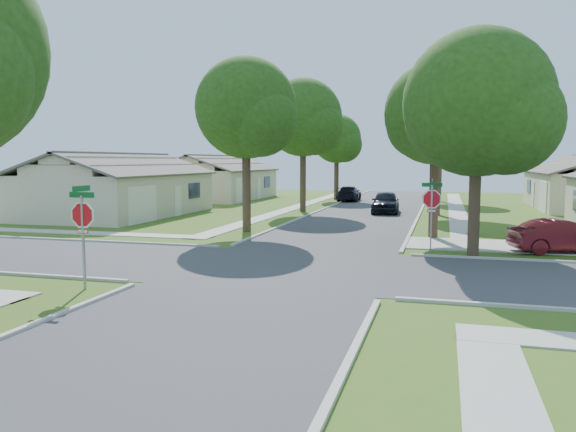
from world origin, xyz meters
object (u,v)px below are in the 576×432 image
at_px(tree_e_near, 437,118).
at_px(house_nw_far, 217,183).
at_px(stop_sign_ne, 432,202).
at_px(tree_w_mid, 304,121).
at_px(stop_sign_sw, 83,219).
at_px(tree_e_mid, 440,122).
at_px(car_curb_east, 385,202).
at_px(house_nw_near, 119,193).
at_px(tree_ne_corner, 479,110).
at_px(tree_w_far, 337,141).
at_px(car_curb_west, 349,194).
at_px(tree_w_near, 247,113).
at_px(tree_e_far, 441,135).
at_px(car_driveway, 564,236).

bearing_deg(tree_e_near, house_nw_far, 132.06).
xyz_separation_m(stop_sign_ne, tree_w_mid, (-9.34, 16.31, 4.46)).
bearing_deg(stop_sign_sw, stop_sign_ne, 45.00).
relative_size(stop_sign_ne, house_nw_far, 0.22).
distance_m(tree_e_mid, car_curb_east, 6.54).
height_order(tree_e_near, house_nw_near, tree_e_near).
bearing_deg(car_curb_east, tree_e_mid, -9.20).
xyz_separation_m(tree_e_mid, tree_ne_corner, (1.60, -16.80, -0.66)).
xyz_separation_m(stop_sign_ne, tree_ne_corner, (1.66, -0.49, 3.56)).
distance_m(tree_e_near, tree_w_far, 26.71).
bearing_deg(car_curb_west, tree_e_near, 106.17).
xyz_separation_m(stop_sign_ne, tree_w_far, (-9.35, 29.31, 3.48)).
xyz_separation_m(tree_w_mid, house_nw_near, (-11.35, -6.01, -4.97)).
relative_size(tree_w_near, tree_ne_corner, 1.04).
relative_size(house_nw_far, car_curb_west, 2.91).
bearing_deg(tree_ne_corner, tree_e_far, 93.09).
bearing_deg(car_curb_west, car_driveway, 113.61).
relative_size(tree_e_mid, tree_w_near, 1.03).
bearing_deg(car_curb_west, stop_sign_ne, 103.30).
bearing_deg(tree_e_far, tree_e_near, -90.00).
bearing_deg(car_driveway, tree_e_near, 43.47).
relative_size(stop_sign_ne, tree_e_near, 0.36).
xyz_separation_m(stop_sign_sw, car_curb_east, (5.90, 26.08, -1.25)).
bearing_deg(car_driveway, car_curb_west, 10.89).
xyz_separation_m(tree_e_near, car_curb_west, (-7.95, 23.33, -4.96)).
xyz_separation_m(stop_sign_ne, car_driveway, (5.13, 1.24, -1.35)).
bearing_deg(tree_e_mid, tree_e_far, 90.02).
height_order(tree_w_mid, car_driveway, tree_w_mid).
height_order(stop_sign_ne, tree_e_mid, tree_e_mid).
xyz_separation_m(tree_e_far, tree_ne_corner, (1.61, -29.80, -0.39)).
height_order(house_nw_far, car_curb_west, house_nw_far).
bearing_deg(house_nw_near, tree_w_mid, 27.90).
height_order(tree_e_near, tree_ne_corner, tree_ne_corner).
xyz_separation_m(tree_w_far, house_nw_near, (-11.34, -19.01, -3.99)).
bearing_deg(car_curb_east, tree_w_far, 111.73).
height_order(tree_e_near, tree_e_mid, tree_e_mid).
distance_m(stop_sign_ne, tree_ne_corner, 3.96).
distance_m(tree_w_far, house_nw_near, 22.49).
bearing_deg(stop_sign_ne, house_nw_near, 153.54).
bearing_deg(house_nw_near, tree_e_far, 42.50).
xyz_separation_m(stop_sign_ne, tree_e_far, (0.05, 29.31, 3.95)).
height_order(stop_sign_ne, car_driveway, stop_sign_ne).
xyz_separation_m(house_nw_far, car_driveway, (25.82, -26.06, -0.84)).
bearing_deg(house_nw_near, tree_e_near, -16.11).
height_order(tree_e_near, tree_w_near, tree_w_near).
xyz_separation_m(stop_sign_ne, tree_w_near, (-9.34, 4.31, 4.08)).
bearing_deg(car_curb_west, tree_w_near, 83.80).
bearing_deg(tree_w_near, tree_e_near, -0.00).
xyz_separation_m(tree_e_mid, car_curb_west, (-7.96, 11.33, -5.57)).
relative_size(tree_w_mid, house_nw_near, 0.70).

